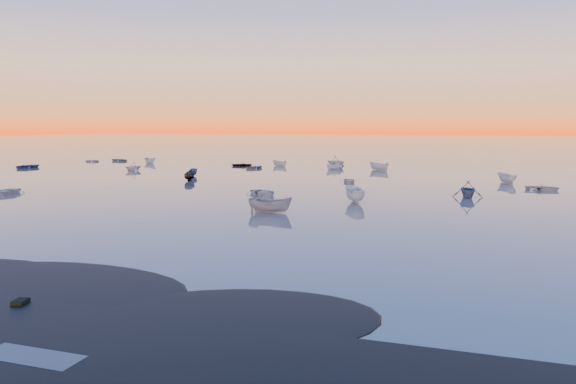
% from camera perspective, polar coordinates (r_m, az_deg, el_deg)
% --- Properties ---
extents(ground, '(600.00, 600.00, 0.00)m').
position_cam_1_polar(ground, '(123.95, 11.08, 3.11)').
color(ground, slate).
rests_on(ground, ground).
extents(mud_lobes, '(140.00, 6.00, 0.07)m').
position_cam_1_polar(mud_lobes, '(28.41, -18.46, -9.54)').
color(mud_lobes, black).
rests_on(mud_lobes, ground).
extents(moored_fleet, '(124.00, 58.00, 1.20)m').
position_cam_1_polar(moored_fleet, '(77.79, 6.34, 1.03)').
color(moored_fleet, silver).
rests_on(moored_fleet, ground).
extents(boat_near_left, '(3.55, 4.24, 1.00)m').
position_cam_1_polar(boat_near_left, '(63.36, -2.49, -0.26)').
color(boat_near_left, silver).
rests_on(boat_near_left, ground).
extents(boat_near_center, '(2.31, 4.28, 1.41)m').
position_cam_1_polar(boat_near_center, '(50.40, -1.83, -2.11)').
color(boat_near_center, gray).
rests_on(boat_near_center, ground).
extents(boat_near_right, '(4.18, 2.22, 1.40)m').
position_cam_1_polar(boat_near_right, '(63.94, 17.78, -0.52)').
color(boat_near_right, '#3C4E73').
rests_on(boat_near_right, ground).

